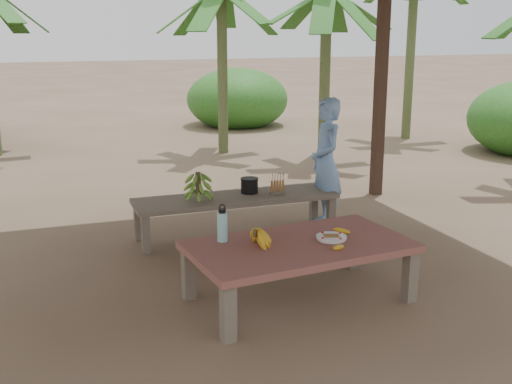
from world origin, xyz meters
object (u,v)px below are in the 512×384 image
object	(u,v)px
work_table	(299,251)
woman	(326,163)
plate	(331,238)
cooking_pot	(249,186)
bench	(236,201)
water_flask	(222,226)
ripe_banana_bunch	(255,237)

from	to	relation	value
work_table	woman	distance (m)	2.15
plate	woman	world-z (taller)	woman
plate	cooking_pot	world-z (taller)	cooking_pot
bench	cooking_pot	xyz separation A→B (m)	(0.18, 0.09, 0.14)
cooking_pot	plate	bearing A→B (deg)	-87.87
work_table	water_flask	world-z (taller)	water_flask
work_table	plate	bearing A→B (deg)	-7.57
woman	cooking_pot	bearing A→B (deg)	-84.12
cooking_pot	woman	size ratio (longest dim) A/B	0.13
work_table	water_flask	distance (m)	0.67
work_table	woman	xyz separation A→B (m)	(1.11, 1.82, 0.30)
bench	woman	world-z (taller)	woman
work_table	bench	bearing A→B (deg)	83.12
cooking_pot	ripe_banana_bunch	bearing A→B (deg)	-107.77
bench	water_flask	xyz separation A→B (m)	(-0.61, -1.52, 0.24)
water_flask	cooking_pot	distance (m)	1.80
woman	water_flask	bearing A→B (deg)	-37.97
plate	work_table	bearing A→B (deg)	178.26
ripe_banana_bunch	plate	bearing A→B (deg)	-5.37
water_flask	woman	xyz separation A→B (m)	(1.69, 1.56, 0.10)
work_table	water_flask	bearing A→B (deg)	149.58
work_table	bench	distance (m)	1.79
ripe_banana_bunch	water_flask	bearing A→B (deg)	134.82
cooking_pot	bench	bearing A→B (deg)	-154.63
work_table	cooking_pot	bearing A→B (deg)	77.62
plate	woman	distance (m)	2.02
ripe_banana_bunch	water_flask	world-z (taller)	water_flask
ripe_banana_bunch	woman	bearing A→B (deg)	50.10
ripe_banana_bunch	cooking_pot	size ratio (longest dim) A/B	1.34
ripe_banana_bunch	work_table	bearing A→B (deg)	-8.16
ripe_banana_bunch	woman	size ratio (longest dim) A/B	0.17
cooking_pot	work_table	bearing A→B (deg)	-96.55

